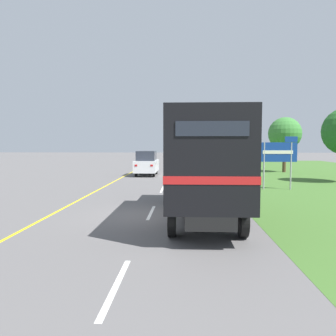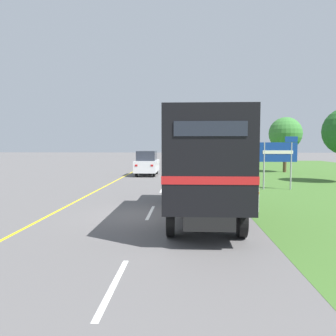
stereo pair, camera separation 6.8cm
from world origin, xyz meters
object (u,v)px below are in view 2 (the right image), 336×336
(lead_car_silver_ahead, at_px, (189,157))
(highway_sign, at_px, (279,154))
(lead_car_white, at_px, (147,163))
(horse_trailer_truck, at_px, (202,162))
(delineator_post, at_px, (258,199))
(roadside_tree_mid, at_px, (285,134))

(lead_car_silver_ahead, height_order, highway_sign, highway_sign)
(lead_car_white, distance_m, lead_car_silver_ahead, 17.49)
(lead_car_white, relative_size, highway_sign, 1.35)
(horse_trailer_truck, relative_size, delineator_post, 8.58)
(horse_trailer_truck, height_order, lead_car_silver_ahead, horse_trailer_truck)
(lead_car_white, height_order, highway_sign, highway_sign)
(horse_trailer_truck, relative_size, roadside_tree_mid, 1.55)
(horse_trailer_truck, bearing_deg, delineator_post, 27.70)
(horse_trailer_truck, xyz_separation_m, delineator_post, (2.26, 1.19, -1.51))
(roadside_tree_mid, bearing_deg, lead_car_silver_ahead, 124.22)
(horse_trailer_truck, distance_m, lead_car_silver_ahead, 33.36)
(roadside_tree_mid, bearing_deg, highway_sign, -108.30)
(lead_car_white, bearing_deg, lead_car_silver_ahead, 77.14)
(lead_car_white, bearing_deg, horse_trailer_truck, -76.76)
(lead_car_silver_ahead, bearing_deg, highway_sign, -79.38)
(lead_car_white, height_order, roadside_tree_mid, roadside_tree_mid)
(horse_trailer_truck, bearing_deg, lead_car_white, 103.24)
(lead_car_silver_ahead, bearing_deg, horse_trailer_truck, -90.10)
(roadside_tree_mid, bearing_deg, horse_trailer_truck, -113.96)
(lead_car_silver_ahead, relative_size, roadside_tree_mid, 0.75)
(lead_car_silver_ahead, xyz_separation_m, delineator_post, (2.20, -32.15, -0.49))
(roadside_tree_mid, distance_m, delineator_post, 20.43)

